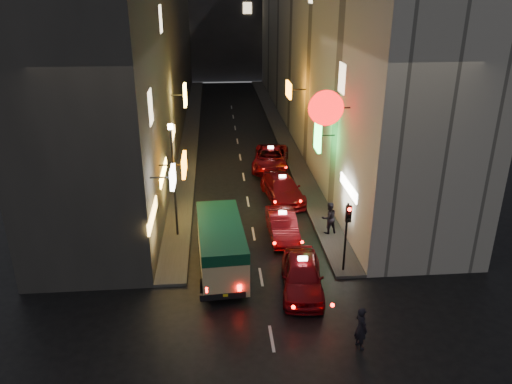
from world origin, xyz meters
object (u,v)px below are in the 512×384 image
object	(u,v)px
pedestrian_crossing	(361,325)
lamp_post	(174,174)
traffic_light	(347,223)
minibus	(221,242)
taxi_near	(302,273)

from	to	relation	value
pedestrian_crossing	lamp_post	xyz separation A→B (m)	(-7.50, 9.75, 2.72)
pedestrian_crossing	traffic_light	bearing A→B (deg)	-25.22
minibus	taxi_near	size ratio (longest dim) A/B	1.01
minibus	lamp_post	size ratio (longest dim) A/B	0.95
traffic_light	pedestrian_crossing	bearing A→B (deg)	-97.64
taxi_near	traffic_light	world-z (taller)	traffic_light
pedestrian_crossing	lamp_post	bearing A→B (deg)	20.00
pedestrian_crossing	traffic_light	world-z (taller)	traffic_light
minibus	pedestrian_crossing	distance (m)	7.89
traffic_light	lamp_post	xyz separation A→B (m)	(-8.20, 4.53, 1.04)
taxi_near	traffic_light	size ratio (longest dim) A/B	1.68
minibus	lamp_post	bearing A→B (deg)	121.73
traffic_light	taxi_near	bearing A→B (deg)	-152.07
lamp_post	pedestrian_crossing	bearing A→B (deg)	-52.42
taxi_near	traffic_light	xyz separation A→B (m)	(2.26, 1.20, 1.79)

